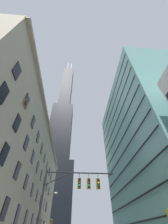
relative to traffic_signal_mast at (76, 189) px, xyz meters
name	(u,v)px	position (x,y,z in m)	size (l,w,h in m)	color
station_building	(6,174)	(-15.76, 17.31, 6.86)	(16.33, 56.35, 24.49)	#B2A88E
dark_skyscraper	(58,146)	(-14.94, 93.94, 55.98)	(29.20, 29.20, 209.64)	black
glass_office_midrise	(145,144)	(22.67, 21.93, 18.80)	(17.30, 41.54, 48.34)	slate
traffic_signal_mast	(76,189)	(0.00, 0.00, 0.00)	(7.83, 0.63, 7.13)	black
street_lamppost	(44,212)	(-4.67, 10.59, -0.86)	(2.20, 0.32, 7.30)	#47474C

